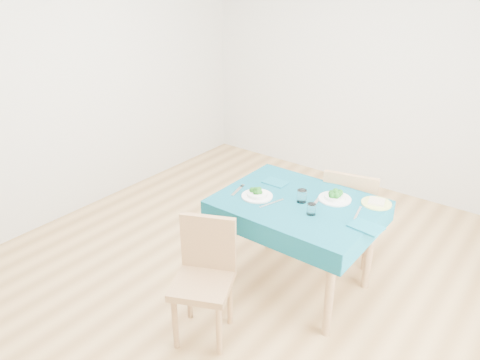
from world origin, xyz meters
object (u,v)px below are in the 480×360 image
Objects in this scene: table at (296,245)px; bowl_near at (257,193)px; chair_near at (202,279)px; bowl_far at (335,195)px; chair_far at (353,200)px; side_plate at (376,203)px.

table is 0.52m from bowl_near.
chair_near is 3.92× the size of bowl_far.
table is 4.85× the size of bowl_near.
bowl_far reaches higher than table.
chair_far is at bearing 96.66° from bowl_far.
table is at bearing -137.12° from bowl_far.
table is 5.23× the size of side_plate.
chair_near is at bearing -103.74° from table.
chair_near reaches higher than table.
chair_near reaches higher than bowl_near.
bowl_far is at bearing 83.18° from chair_far.
bowl_far is (0.20, 0.19, 0.42)m from table.
chair_near reaches higher than side_plate.
bowl_far is (0.41, 1.03, 0.32)m from chair_near.
chair_far reaches higher than side_plate.
side_plate is (0.47, 0.31, 0.38)m from table.
chair_far is (0.15, 0.66, 0.16)m from table.
bowl_near is at bearing -147.07° from bowl_far.
chair_near is at bearing -84.07° from bowl_near.
bowl_near is (-0.28, -0.13, 0.41)m from table.
chair_far is 4.47× the size of bowl_far.
table is at bearing 51.33° from chair_near.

